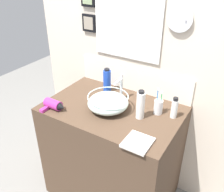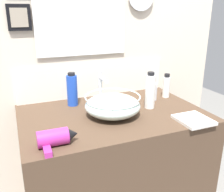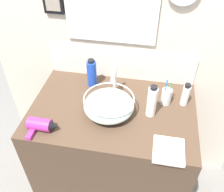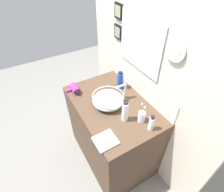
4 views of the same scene
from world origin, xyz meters
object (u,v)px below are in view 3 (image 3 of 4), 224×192
Objects in this scene: spray_bottle at (152,101)px; soap_dispenser at (92,73)px; hair_drier at (42,125)px; toothbrush_cup at (166,96)px; glass_bowl_sink at (109,105)px; lotion_bottle at (186,95)px; faucet at (114,78)px; hand_towel at (169,151)px.

soap_dispenser is at bearing 152.50° from spray_bottle.
toothbrush_cup is (0.68, 0.35, 0.02)m from hair_drier.
hair_drier is (-0.34, -0.21, -0.03)m from glass_bowl_sink.
hair_drier is 1.09× the size of lotion_bottle.
lotion_bottle is (0.11, 0.01, 0.02)m from toothbrush_cup.
faucet is 1.22× the size of hair_drier.
glass_bowl_sink is at bearing -160.69° from lotion_bottle.
spray_bottle is (0.25, 0.03, 0.04)m from glass_bowl_sink.
lotion_bottle is at bearing 5.32° from toothbrush_cup.
lotion_bottle is at bearing 19.31° from glass_bowl_sink.
toothbrush_cup is 0.12m from lotion_bottle.
soap_dispenser is at bearing 169.15° from toothbrush_cup.
soap_dispenser is 1.15× the size of hand_towel.
faucet is at bearing 174.08° from toothbrush_cup.
hand_towel is (0.36, -0.23, -0.05)m from glass_bowl_sink.
glass_bowl_sink reaches higher than hand_towel.
soap_dispenser reaches higher than lotion_bottle.
glass_bowl_sink is 0.29m from soap_dispenser.
hand_towel is at bearing -1.99° from hair_drier.
faucet reaches higher than hand_towel.
hand_towel is at bearing -102.67° from lotion_bottle.
hand_towel is at bearing -86.01° from toothbrush_cup.
glass_bowl_sink is 1.90× the size of lotion_bottle.
faucet is at bearing -20.39° from soap_dispenser.
lotion_bottle is (0.45, -0.02, -0.05)m from faucet.
hand_towel is (0.70, -0.02, -0.03)m from hair_drier.
lotion_bottle is (0.61, -0.08, -0.02)m from soap_dispenser.
lotion_bottle is at bearing 77.33° from hand_towel.
glass_bowl_sink is at bearing -173.60° from spray_bottle.
toothbrush_cup reaches higher than glass_bowl_sink.
faucet is 1.20× the size of hand_towel.
faucet is 0.18m from soap_dispenser.
toothbrush_cup reaches higher than lotion_bottle.
glass_bowl_sink is at bearing 147.47° from hand_towel.
faucet is 0.98× the size of spray_bottle.
hand_towel is at bearing -32.53° from glass_bowl_sink.
spray_bottle is 1.07× the size of soap_dispenser.
spray_bottle is at bearing 113.68° from hand_towel.
spray_bottle is (0.25, -0.15, -0.02)m from faucet.
glass_bowl_sink is 0.37m from toothbrush_cup.
toothbrush_cup is 1.18× the size of hand_towel.
spray_bottle is at bearing 6.40° from glass_bowl_sink.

